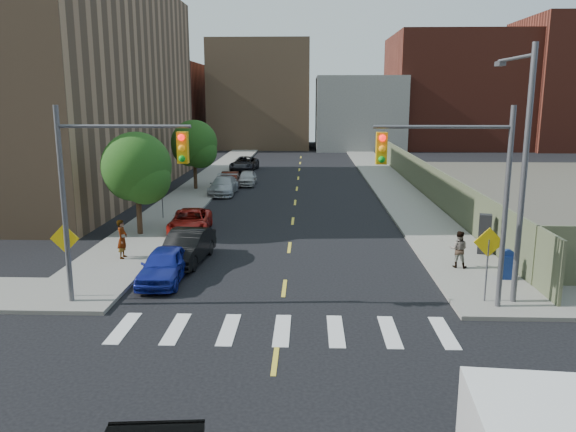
# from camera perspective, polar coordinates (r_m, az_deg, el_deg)

# --- Properties ---
(ground) EXTENTS (160.00, 160.00, 0.00)m
(ground) POSITION_cam_1_polar(r_m,az_deg,el_deg) (14.60, -1.78, -17.82)
(ground) COLOR black
(ground) RESTS_ON ground
(sidewalk_nw) EXTENTS (3.50, 73.00, 0.15)m
(sidewalk_nw) POSITION_cam_1_polar(r_m,az_deg,el_deg) (55.29, -6.97, 4.46)
(sidewalk_nw) COLOR gray
(sidewalk_nw) RESTS_ON ground
(sidewalk_ne) EXTENTS (3.50, 73.00, 0.15)m
(sidewalk_ne) POSITION_cam_1_polar(r_m,az_deg,el_deg) (55.04, 9.23, 4.36)
(sidewalk_ne) COLOR gray
(sidewalk_ne) RESTS_ON ground
(fence_north) EXTENTS (0.12, 44.00, 2.50)m
(fence_north) POSITION_cam_1_polar(r_m,az_deg,el_deg) (41.99, 14.04, 3.43)
(fence_north) COLOR #676949
(fence_north) RESTS_ON ground
(building_nw) EXTENTS (22.00, 30.00, 16.00)m
(building_nw) POSITION_cam_1_polar(r_m,az_deg,el_deg) (48.39, -26.76, 11.64)
(building_nw) COLOR #8C6B4C
(building_nw) RESTS_ON ground
(bg_bldg_west) EXTENTS (14.00, 18.00, 12.00)m
(bg_bldg_west) POSITION_cam_1_polar(r_m,az_deg,el_deg) (85.75, -13.68, 10.85)
(bg_bldg_west) COLOR #592319
(bg_bldg_west) RESTS_ON ground
(bg_bldg_midwest) EXTENTS (14.00, 16.00, 15.00)m
(bg_bldg_midwest) POSITION_cam_1_polar(r_m,az_deg,el_deg) (84.91, -2.66, 12.17)
(bg_bldg_midwest) COLOR #8C6B4C
(bg_bldg_midwest) RESTS_ON ground
(bg_bldg_center) EXTENTS (12.00, 16.00, 10.00)m
(bg_bldg_center) POSITION_cam_1_polar(r_m,az_deg,el_deg) (82.97, 7.09, 10.37)
(bg_bldg_center) COLOR gray
(bg_bldg_center) RESTS_ON ground
(bg_bldg_east) EXTENTS (18.00, 18.00, 16.00)m
(bg_bldg_east) POSITION_cam_1_polar(r_m,az_deg,el_deg) (87.23, 16.43, 12.03)
(bg_bldg_east) COLOR #592319
(bg_bldg_east) RESTS_ON ground
(bg_bldg_fareast) EXTENTS (14.00, 16.00, 18.00)m
(bg_bldg_fareast) POSITION_cam_1_polar(r_m,az_deg,el_deg) (90.60, 26.85, 11.86)
(bg_bldg_fareast) COLOR #592319
(bg_bldg_fareast) RESTS_ON ground
(signal_nw) EXTENTS (4.59, 0.30, 7.00)m
(signal_nw) POSITION_cam_1_polar(r_m,az_deg,el_deg) (20.04, -18.04, 3.59)
(signal_nw) COLOR #59595E
(signal_nw) RESTS_ON ground
(signal_ne) EXTENTS (4.59, 0.30, 7.00)m
(signal_ne) POSITION_cam_1_polar(r_m,az_deg,el_deg) (19.51, 17.22, 3.43)
(signal_ne) COLOR #59595E
(signal_ne) RESTS_ON ground
(streetlight_ne) EXTENTS (0.25, 3.70, 9.00)m
(streetlight_ne) POSITION_cam_1_polar(r_m,az_deg,el_deg) (20.96, 22.58, 5.51)
(streetlight_ne) COLOR #59595E
(streetlight_ne) RESTS_ON ground
(warn_sign_nw) EXTENTS (1.06, 0.06, 2.83)m
(warn_sign_nw) POSITION_cam_1_polar(r_m,az_deg,el_deg) (21.66, -21.68, -2.92)
(warn_sign_nw) COLOR #59595E
(warn_sign_nw) RESTS_ON ground
(warn_sign_ne) EXTENTS (1.06, 0.06, 2.83)m
(warn_sign_ne) POSITION_cam_1_polar(r_m,az_deg,el_deg) (20.83, 19.67, -3.35)
(warn_sign_ne) COLOR #59595E
(warn_sign_ne) RESTS_ON ground
(warn_sign_midwest) EXTENTS (1.06, 0.06, 2.83)m
(warn_sign_midwest) POSITION_cam_1_polar(r_m,az_deg,el_deg) (34.18, -12.71, 2.86)
(warn_sign_midwest) COLOR #59595E
(warn_sign_midwest) RESTS_ON ground
(tree_west_near) EXTENTS (3.66, 3.64, 5.52)m
(tree_west_near) POSITION_cam_1_polar(r_m,az_deg,el_deg) (30.26, -15.09, 4.43)
(tree_west_near) COLOR #332114
(tree_west_near) RESTS_ON ground
(tree_west_far) EXTENTS (3.66, 3.64, 5.52)m
(tree_west_far) POSITION_cam_1_polar(r_m,az_deg,el_deg) (44.73, -9.49, 7.01)
(tree_west_far) COLOR #332114
(tree_west_far) RESTS_ON ground
(parked_car_blue) EXTENTS (1.61, 3.99, 1.36)m
(parked_car_blue) POSITION_cam_1_polar(r_m,az_deg,el_deg) (23.00, -12.44, -4.90)
(parked_car_blue) COLOR #1B2799
(parked_car_blue) RESTS_ON ground
(parked_car_black) EXTENTS (1.97, 4.55, 1.46)m
(parked_car_black) POSITION_cam_1_polar(r_m,az_deg,el_deg) (25.36, -10.26, -3.10)
(parked_car_black) COLOR black
(parked_car_black) RESTS_ON ground
(parked_car_red) EXTENTS (2.44, 4.66, 1.25)m
(parked_car_red) POSITION_cam_1_polar(r_m,az_deg,el_deg) (30.95, -9.90, -0.54)
(parked_car_red) COLOR #AA1811
(parked_car_red) RESTS_ON ground
(parked_car_silver) EXTENTS (1.95, 4.67, 1.35)m
(parked_car_silver) POSITION_cam_1_polar(r_m,az_deg,el_deg) (42.75, -6.57, 3.08)
(parked_car_silver) COLOR #A2A6AA
(parked_car_silver) RESTS_ON ground
(parked_car_white) EXTENTS (1.54, 3.69, 1.25)m
(parked_car_white) POSITION_cam_1_polar(r_m,az_deg,el_deg) (47.10, -4.17, 3.89)
(parked_car_white) COLOR #B7B7B7
(parked_car_white) RESTS_ON ground
(parked_car_maroon) EXTENTS (1.48, 3.87, 1.26)m
(parked_car_maroon) POSITION_cam_1_polar(r_m,az_deg,el_deg) (46.02, -5.96, 3.67)
(parked_car_maroon) COLOR #47170E
(parked_car_maroon) RESTS_ON ground
(parked_car_grey) EXTENTS (2.76, 5.18, 1.38)m
(parked_car_grey) POSITION_cam_1_polar(r_m,az_deg,el_deg) (56.56, -4.46, 5.32)
(parked_car_grey) COLOR black
(parked_car_grey) RESTS_ON ground
(mailbox) EXTENTS (0.52, 0.41, 1.21)m
(mailbox) POSITION_cam_1_polar(r_m,az_deg,el_deg) (24.01, 21.39, -4.60)
(mailbox) COLOR navy
(mailbox) RESTS_ON sidewalk_ne
(payphone) EXTENTS (0.65, 0.58, 1.85)m
(payphone) POSITION_cam_1_polar(r_m,az_deg,el_deg) (27.37, 19.34, -1.73)
(payphone) COLOR black
(payphone) RESTS_ON sidewalk_ne
(pedestrian_west) EXTENTS (0.43, 0.65, 1.76)m
(pedestrian_west) POSITION_cam_1_polar(r_m,az_deg,el_deg) (26.19, -16.48, -2.25)
(pedestrian_west) COLOR gray
(pedestrian_west) RESTS_ON sidewalk_nw
(pedestrian_east) EXTENTS (0.91, 0.80, 1.57)m
(pedestrian_east) POSITION_cam_1_polar(r_m,az_deg,el_deg) (24.86, 16.94, -3.25)
(pedestrian_east) COLOR gray
(pedestrian_east) RESTS_ON sidewalk_ne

